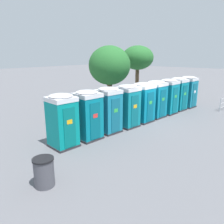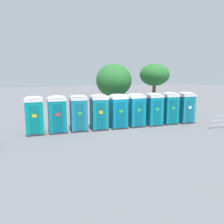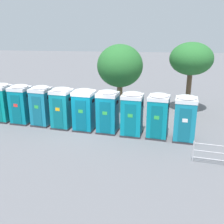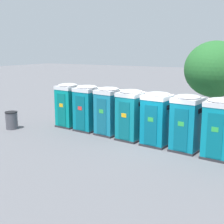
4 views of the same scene
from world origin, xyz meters
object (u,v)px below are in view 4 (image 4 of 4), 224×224
portapotty_0 (68,105)px  portapotty_1 (87,108)px  portapotty_4 (157,119)px  street_tree_0 (215,70)px  portapotty_3 (131,115)px  portapotty_6 (219,128)px  portapotty_2 (108,111)px  trash_can (12,120)px  portapotty_5 (187,123)px

portapotty_0 → portapotty_1: same height
portapotty_1 → portapotty_4: bearing=-7.6°
portapotty_4 → street_tree_0: bearing=68.8°
portapotty_1 → portapotty_3: 2.93m
portapotty_3 → street_tree_0: bearing=52.4°
portapotty_1 → portapotty_6: 7.33m
portapotty_2 → trash_can: size_ratio=2.55×
portapotty_3 → street_tree_0: (3.07, 3.98, 2.09)m
portapotty_2 → portapotty_3: (1.44, -0.26, -0.00)m
portapotty_0 → street_tree_0: (7.42, 3.38, 2.09)m
portapotty_4 → portapotty_6: size_ratio=1.00×
portapotty_1 → portapotty_3: same height
portapotty_6 → trash_can: size_ratio=2.55×
portapotty_5 → portapotty_6: size_ratio=1.00×
portapotty_4 → street_tree_0: size_ratio=0.52×
portapotty_4 → portapotty_5: (1.46, -0.13, 0.00)m
portapotty_0 → portapotty_1: bearing=-7.7°
portapotty_5 → portapotty_6: same height
portapotty_1 → portapotty_6: size_ratio=1.00×
portapotty_3 → trash_can: (-6.81, -1.49, -0.78)m
portapotty_1 → portapotty_0: bearing=172.3°
portapotty_2 → portapotty_5: size_ratio=1.00×
portapotty_5 → trash_can: (-9.72, -1.19, -0.78)m
portapotty_6 → trash_can: 11.24m
portapotty_4 → trash_can: size_ratio=2.55×
portapotty_4 → portapotty_6: 2.93m
portapotty_2 → portapotty_6: bearing=-7.8°
portapotty_0 → portapotty_5: size_ratio=1.00×
portapotty_0 → street_tree_0: 8.42m
portapotty_6 → portapotty_5: bearing=171.1°
portapotty_5 → trash_can: size_ratio=2.55×
portapotty_4 → street_tree_0: street_tree_0 is taller
street_tree_0 → portapotty_3: bearing=-127.6°
street_tree_0 → trash_can: 11.65m
street_tree_0 → trash_can: bearing=-151.0°
portapotty_0 → portapotty_3: same height
portapotty_0 → portapotty_6: same height
portapotty_2 → portapotty_3: 1.47m
portapotty_2 → portapotty_1: bearing=174.5°
portapotty_0 → portapotty_3: size_ratio=1.00×
portapotty_5 → trash_can: bearing=-173.0°
portapotty_1 → portapotty_3: bearing=-7.9°
portapotty_3 → portapotty_4: 1.47m
portapotty_2 → portapotty_4: 2.93m
portapotty_2 → trash_can: 5.70m
portapotty_0 → portapotty_5: bearing=-7.1°
portapotty_2 → portapotty_5: 4.40m
portapotty_1 → portapotty_6: (7.27, -0.94, 0.00)m
portapotty_2 → street_tree_0: street_tree_0 is taller
portapotty_2 → portapotty_6: size_ratio=1.00×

